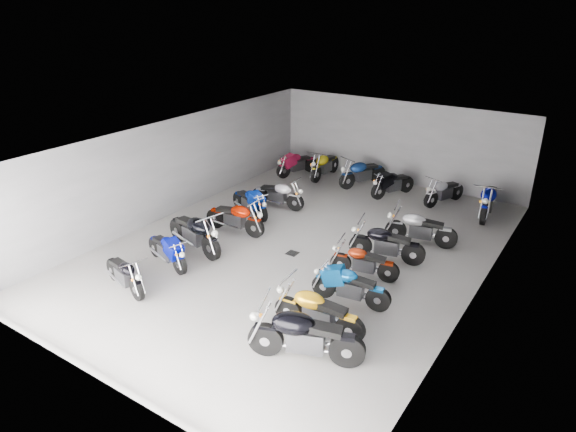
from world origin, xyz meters
name	(u,v)px	position (x,y,z in m)	size (l,w,h in m)	color
ground	(302,247)	(0.00, 0.00, 0.00)	(14.00, 14.00, 0.00)	gray
wall_back	(398,142)	(0.00, 7.00, 1.60)	(10.00, 0.10, 3.20)	slate
wall_left	(175,167)	(-5.00, 0.00, 1.60)	(0.10, 14.00, 3.20)	slate
wall_right	(483,239)	(5.00, 0.00, 1.60)	(0.10, 14.00, 3.20)	slate
ceiling	(303,141)	(0.00, 0.00, 3.22)	(10.00, 14.00, 0.04)	black
drain_grate	(292,253)	(0.00, -0.50, 0.01)	(0.32, 0.32, 0.01)	black
motorcycle_left_a	(125,274)	(-2.41, -4.48, 0.45)	(1.85, 0.61, 0.83)	black
motorcycle_left_b	(167,250)	(-2.46, -2.97, 0.46)	(1.89, 0.65, 0.85)	black
motorcycle_left_c	(195,232)	(-2.46, -1.89, 0.57)	(2.35, 0.71, 1.04)	black
motorcycle_left_d	(235,218)	(-2.25, -0.28, 0.51)	(2.11, 0.45, 0.93)	black
motorcycle_left_e	(250,202)	(-2.70, 1.05, 0.48)	(1.93, 0.83, 0.88)	black
motorcycle_left_f	(278,194)	(-2.33, 2.16, 0.48)	(2.02, 0.45, 0.89)	black
motorcycle_right_a	(304,336)	(2.76, -4.30, 0.58)	(2.30, 1.02, 1.06)	black
motorcycle_right_b	(317,312)	(2.50, -3.34, 0.52)	(2.15, 0.46, 0.95)	black
motorcycle_right_c	(350,286)	(2.56, -1.92, 0.47)	(1.97, 0.47, 0.87)	black
motorcycle_right_d	(364,262)	(2.28, -0.59, 0.44)	(1.84, 0.51, 0.81)	black
motorcycle_right_e	(386,244)	(2.38, 0.60, 0.51)	(2.11, 0.64, 0.94)	black
motorcycle_right_f	(420,228)	(2.81, 2.11, 0.51)	(2.10, 0.63, 0.93)	black
motorcycle_back_a	(297,164)	(-3.71, 5.49, 0.48)	(0.82, 1.94, 0.89)	black
motorcycle_back_b	(325,165)	(-2.60, 5.86, 0.53)	(0.44, 2.19, 0.96)	black
motorcycle_back_c	(362,173)	(-0.88, 5.80, 0.53)	(1.05, 2.05, 0.97)	black
motorcycle_back_d	(392,184)	(0.53, 5.42, 0.48)	(0.94, 1.88, 0.88)	black
motorcycle_back_e	(444,191)	(2.36, 5.69, 0.47)	(0.85, 1.86, 0.86)	black
motorcycle_back_f	(488,200)	(3.94, 5.42, 0.57)	(0.53, 2.36, 1.04)	black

